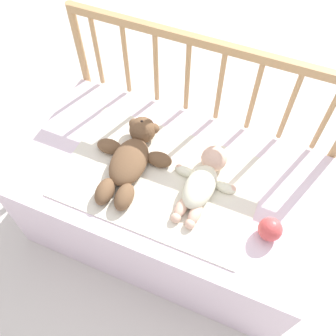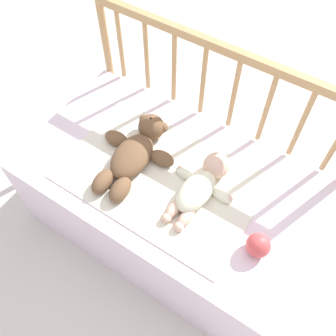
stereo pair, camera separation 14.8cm
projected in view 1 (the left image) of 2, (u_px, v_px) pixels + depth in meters
The scene contains 7 objects.
ground_plane at pixel (169, 225), 1.93m from camera, with size 12.00×12.00×0.00m, color silver.
crib_mattress at pixel (169, 203), 1.74m from camera, with size 1.25×0.70×0.48m.
crib_rail at pixel (203, 90), 1.62m from camera, with size 1.25×0.04×0.88m.
blanket at pixel (161, 178), 1.52m from camera, with size 0.79×0.51×0.01m.
teddy_bear at pixel (131, 157), 1.53m from camera, with size 0.34×0.44×0.12m.
baby at pixel (203, 181), 1.47m from camera, with size 0.27×0.37×0.11m.
toy_ball at pixel (270, 229), 1.35m from camera, with size 0.09×0.09×0.09m.
Camera 1 is at (0.33, -0.78, 1.77)m, focal length 40.00 mm.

